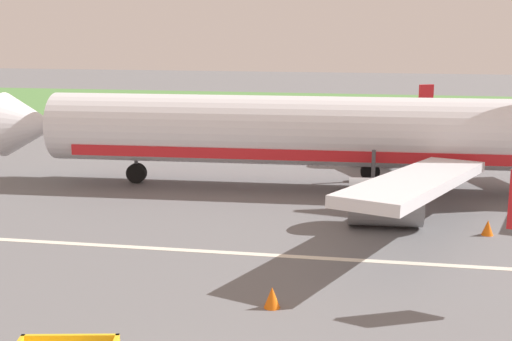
% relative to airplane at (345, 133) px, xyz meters
% --- Properties ---
extents(grass_strip, '(220.00, 28.00, 0.06)m').
position_rel_airplane_xyz_m(grass_strip, '(-3.27, 35.74, -3.02)').
color(grass_strip, '#518442').
rests_on(grass_strip, ground).
extents(apron_stripe, '(120.00, 0.36, 0.01)m').
position_rel_airplane_xyz_m(apron_stripe, '(-3.27, -11.29, -3.05)').
color(apron_stripe, silver).
rests_on(apron_stripe, ground).
extents(airplane, '(37.61, 30.27, 11.34)m').
position_rel_airplane_xyz_m(airplane, '(0.00, 0.00, 0.00)').
color(airplane, silver).
rests_on(airplane, ground).
extents(traffic_cone_mid_apron, '(0.50, 0.50, 0.66)m').
position_rel_airplane_xyz_m(traffic_cone_mid_apron, '(6.42, -7.14, -2.73)').
color(traffic_cone_mid_apron, orange).
rests_on(traffic_cone_mid_apron, ground).
extents(traffic_cone_by_carts, '(0.52, 0.52, 0.69)m').
position_rel_airplane_xyz_m(traffic_cone_by_carts, '(-1.44, -16.18, -2.71)').
color(traffic_cone_by_carts, orange).
rests_on(traffic_cone_by_carts, ground).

